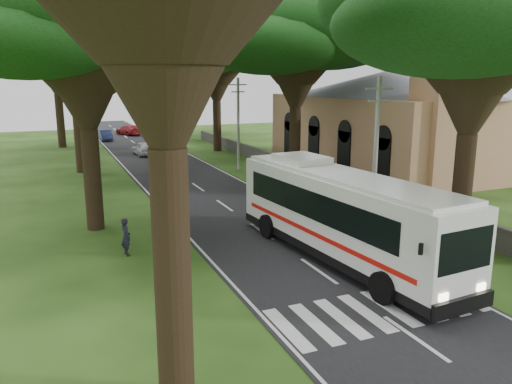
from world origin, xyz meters
The scene contains 20 objects.
ground centered at (0.00, 0.00, 0.00)m, with size 140.00×140.00×0.00m, color #213F12.
road centered at (0.00, 25.00, 0.01)m, with size 8.00×120.00×0.04m, color black.
crosswalk centered at (0.00, -2.00, 0.00)m, with size 8.00×3.00×0.01m, color silver.
property_wall centered at (9.00, 24.00, 0.60)m, with size 0.35×50.00×1.20m, color #383533.
church centered at (17.86, 21.55, 4.91)m, with size 14.00×24.00×11.60m.
pole_near centered at (5.50, 6.00, 4.18)m, with size 1.60×0.24×8.00m.
pole_mid centered at (5.50, 26.00, 4.18)m, with size 1.60×0.24×8.00m.
pole_far centered at (5.50, 46.00, 4.18)m, with size 1.60×0.24×8.00m.
tree_l_mida centered at (-8.00, 12.00, 10.63)m, with size 12.47×12.47×13.45m.
tree_l_midb centered at (-7.50, 30.00, 13.25)m, with size 15.49×15.49×16.66m.
tree_l_far centered at (-8.50, 48.00, 12.58)m, with size 14.27×14.27×15.76m.
tree_r_near centered at (7.50, 2.00, 10.91)m, with size 13.77×13.77×13.96m.
tree_r_mida centered at (8.00, 20.00, 11.45)m, with size 15.36×15.36×14.80m.
tree_r_midb centered at (7.50, 38.00, 10.96)m, with size 12.63×12.63×13.82m.
tree_r_far centered at (8.50, 56.00, 10.94)m, with size 13.33×13.33×13.91m.
coach_bus centered at (1.60, 2.99, 2.10)m, with size 3.93×13.43×3.91m.
distant_car_a centered at (-0.80, 37.68, 0.76)m, with size 1.72×4.27×1.45m, color #A8A7AB.
distant_car_b centered at (-3.00, 52.86, 0.72)m, with size 1.47×4.20×1.38m, color navy.
distant_car_c centered at (0.80, 58.31, 0.76)m, with size 2.04×5.02×1.46m, color maroon.
pedestrian centered at (-7.09, 7.13, 0.87)m, with size 0.64×0.42×1.74m, color black.
Camera 1 is at (-9.96, -15.09, 7.85)m, focal length 35.00 mm.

